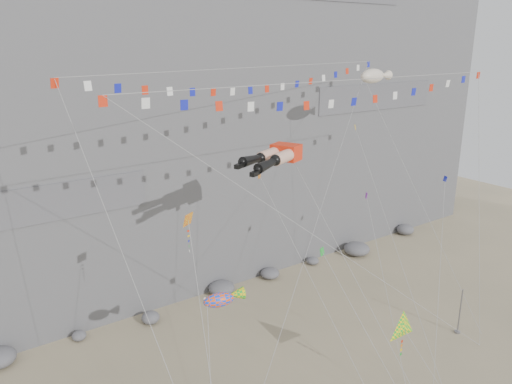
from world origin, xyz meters
The scene contains 15 objects.
cliff centered at (0.00, 32.00, 25.00)m, with size 80.00×28.00×50.00m, color slate.
talus_boulders centered at (0.00, 17.00, 0.60)m, with size 60.00×3.00×1.20m, color slate, non-canonical shape.
anchor_pole_right centered at (13.00, -0.67, 2.07)m, with size 0.12×0.12×4.14m, color slate.
legs_kite centered at (-2.02, 5.94, 16.24)m, with size 7.39×15.14×21.39m.
flag_banner_upper centered at (-0.40, 10.11, 22.18)m, with size 31.53×17.41×28.81m.
flag_banner_lower centered at (1.13, 2.59, 21.59)m, with size 32.49×6.04×25.14m.
harlequin_kite centered at (-10.33, 3.30, 13.96)m, with size 3.13×8.73×16.20m.
fish_windsock centered at (-9.18, 1.96, 9.00)m, with size 5.58×6.60×11.28m.
delta_kite centered at (2.37, -2.97, 5.39)m, with size 2.68×5.09×7.64m.
blimp_windsock centered at (11.70, 9.66, 21.10)m, with size 4.95×12.80×24.29m.
small_kite_a centered at (-2.07, 7.30, 14.16)m, with size 1.20×14.22×19.91m.
small_kite_b centered at (6.23, 4.45, 11.93)m, with size 5.86×10.68×16.66m.
small_kite_c centered at (-1.80, 0.74, 10.59)m, with size 2.53×8.90×13.67m.
small_kite_d centered at (9.19, 8.70, 16.35)m, with size 6.22×16.23×23.62m.
small_kite_e centered at (13.48, 2.46, 12.57)m, with size 10.72×8.23×18.08m.
Camera 1 is at (-22.92, -21.47, 24.00)m, focal length 35.00 mm.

